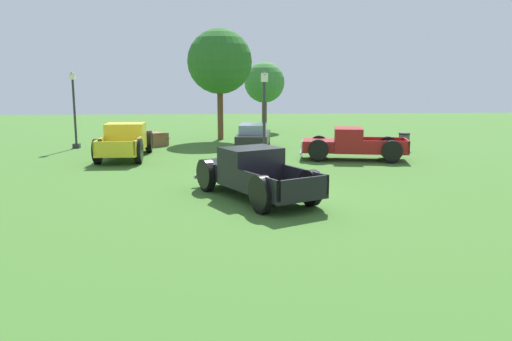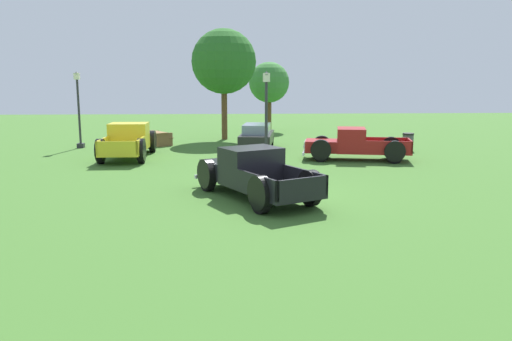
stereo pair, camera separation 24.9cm
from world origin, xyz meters
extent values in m
plane|color=#3D6B28|center=(0.00, 0.00, 0.00)|extent=(80.00, 80.00, 0.00)
cube|color=black|center=(-1.31, 1.28, 0.68)|extent=(2.13, 2.13, 0.57)
cube|color=silver|center=(-1.69, 2.00, 0.68)|extent=(1.30, 0.72, 0.48)
sphere|color=silver|center=(-2.24, 1.68, 0.71)|extent=(0.21, 0.21, 0.21)
sphere|color=silver|center=(-1.11, 2.27, 0.71)|extent=(0.21, 0.21, 0.21)
cube|color=black|center=(-0.63, -0.02, 1.00)|extent=(2.18, 2.01, 1.20)
cube|color=#8C9EA8|center=(-0.93, 0.55, 1.26)|extent=(1.36, 0.74, 0.53)
cube|color=black|center=(0.19, -1.59, 0.45)|extent=(2.57, 2.76, 0.10)
cube|color=black|center=(-0.55, -1.98, 0.79)|extent=(1.09, 1.98, 0.57)
cube|color=black|center=(0.93, -1.20, 0.79)|extent=(1.09, 1.98, 0.57)
cube|color=black|center=(0.68, -2.53, 0.79)|extent=(1.59, 0.88, 0.57)
cylinder|color=black|center=(-2.09, 0.88, 0.40)|extent=(0.57, 0.81, 0.79)
cylinder|color=#B7B7BC|center=(-2.10, 0.87, 0.40)|extent=(0.37, 0.40, 0.32)
cylinder|color=black|center=(-2.09, 0.88, 0.60)|extent=(0.72, 1.02, 1.00)
cylinder|color=black|center=(-0.53, 1.69, 0.40)|extent=(0.57, 0.81, 0.79)
cylinder|color=#B7B7BC|center=(-0.53, 1.69, 0.40)|extent=(0.37, 0.40, 0.32)
cylinder|color=black|center=(-0.53, 1.69, 0.60)|extent=(0.72, 1.02, 1.00)
cylinder|color=black|center=(-0.47, -2.23, 0.40)|extent=(0.57, 0.81, 0.79)
cylinder|color=#B7B7BC|center=(-0.48, -2.23, 0.40)|extent=(0.37, 0.40, 0.32)
cylinder|color=black|center=(-0.47, -2.23, 0.60)|extent=(0.72, 1.02, 1.00)
cylinder|color=black|center=(1.09, -1.41, 0.40)|extent=(0.57, 0.81, 0.79)
cylinder|color=#B7B7BC|center=(1.10, -1.41, 0.40)|extent=(0.37, 0.40, 0.32)
cylinder|color=black|center=(1.09, -1.41, 0.60)|extent=(0.72, 1.02, 1.00)
cube|color=silver|center=(-1.70, 2.03, 0.36)|extent=(1.74, 0.98, 0.13)
cube|color=maroon|center=(3.03, 7.65, 0.64)|extent=(1.74, 1.76, 0.54)
cube|color=silver|center=(2.29, 7.80, 0.64)|extent=(0.33, 1.33, 0.45)
sphere|color=silver|center=(2.19, 7.22, 0.67)|extent=(0.20, 0.20, 0.20)
sphere|color=silver|center=(2.43, 8.39, 0.67)|extent=(0.20, 0.20, 0.20)
cube|color=maroon|center=(4.38, 7.38, 0.94)|extent=(1.58, 1.86, 1.13)
cube|color=#8C9EA8|center=(3.79, 7.50, 1.19)|extent=(0.32, 1.40, 0.50)
cube|color=maroon|center=(6.02, 7.05, 0.42)|extent=(2.35, 2.02, 0.10)
cube|color=maroon|center=(5.86, 6.28, 0.74)|extent=(2.04, 0.49, 0.54)
cube|color=maroon|center=(6.17, 7.81, 0.74)|extent=(2.04, 0.49, 0.54)
cube|color=maroon|center=(6.99, 6.85, 0.74)|extent=(0.40, 1.63, 0.54)
cylinder|color=black|center=(2.87, 6.85, 0.37)|extent=(0.77, 0.36, 0.75)
cylinder|color=#B7B7BC|center=(2.87, 6.84, 0.37)|extent=(0.34, 0.29, 0.30)
cylinder|color=black|center=(2.87, 6.85, 0.56)|extent=(0.98, 0.46, 0.94)
cylinder|color=black|center=(3.20, 8.46, 0.37)|extent=(0.77, 0.36, 0.75)
cylinder|color=#B7B7BC|center=(3.20, 8.47, 0.37)|extent=(0.34, 0.29, 0.30)
cylinder|color=black|center=(3.20, 8.46, 0.56)|extent=(0.98, 0.46, 0.94)
cylinder|color=black|center=(6.09, 6.19, 0.37)|extent=(0.77, 0.36, 0.75)
cylinder|color=#B7B7BC|center=(6.09, 6.18, 0.37)|extent=(0.34, 0.29, 0.30)
cylinder|color=black|center=(6.09, 6.19, 0.56)|extent=(0.98, 0.46, 0.94)
cylinder|color=black|center=(6.42, 7.81, 0.37)|extent=(0.77, 0.36, 0.75)
cylinder|color=#B7B7BC|center=(6.42, 7.82, 0.37)|extent=(0.34, 0.29, 0.30)
cylinder|color=black|center=(6.42, 7.81, 0.56)|extent=(0.98, 0.46, 0.94)
cube|color=silver|center=(2.25, 7.81, 0.34)|extent=(0.45, 1.78, 0.12)
cube|color=yellow|center=(-6.20, 10.47, 0.71)|extent=(1.64, 1.62, 0.59)
cube|color=silver|center=(-6.20, 11.30, 0.71)|extent=(1.47, 0.07, 0.50)
sphere|color=silver|center=(-6.86, 11.28, 0.74)|extent=(0.22, 0.22, 0.22)
sphere|color=silver|center=(-5.55, 11.29, 0.74)|extent=(0.22, 0.22, 0.22)
cube|color=yellow|center=(-6.19, 8.97, 1.03)|extent=(1.81, 1.41, 1.24)
cube|color=#8C9EA8|center=(-6.19, 9.62, 1.30)|extent=(1.56, 0.05, 0.55)
cube|color=yellow|center=(-6.18, 7.14, 0.46)|extent=(1.81, 2.27, 0.11)
cube|color=yellow|center=(-7.04, 7.13, 0.81)|extent=(0.10, 2.26, 0.59)
cube|color=yellow|center=(-5.33, 7.14, 0.81)|extent=(0.10, 2.26, 0.59)
cube|color=yellow|center=(-6.18, 6.05, 0.81)|extent=(1.80, 0.09, 0.59)
cylinder|color=black|center=(-7.10, 10.47, 0.41)|extent=(0.24, 0.82, 0.82)
cylinder|color=#B7B7BC|center=(-7.11, 10.47, 0.41)|extent=(0.26, 0.33, 0.33)
cylinder|color=black|center=(-7.10, 10.47, 0.62)|extent=(0.31, 1.04, 1.03)
cylinder|color=black|center=(-5.29, 10.48, 0.41)|extent=(0.24, 0.82, 0.82)
cylinder|color=#B7B7BC|center=(-5.28, 10.48, 0.41)|extent=(0.26, 0.33, 0.33)
cylinder|color=black|center=(-5.29, 10.48, 0.62)|extent=(0.31, 1.04, 1.03)
cylinder|color=black|center=(-7.09, 6.86, 0.41)|extent=(0.24, 0.82, 0.82)
cylinder|color=#B7B7BC|center=(-7.10, 6.86, 0.41)|extent=(0.26, 0.33, 0.33)
cylinder|color=black|center=(-7.09, 6.86, 0.62)|extent=(0.31, 1.04, 1.03)
cylinder|color=black|center=(-5.28, 6.87, 0.41)|extent=(0.24, 0.82, 0.82)
cylinder|color=#B7B7BC|center=(-5.27, 6.87, 0.41)|extent=(0.26, 0.33, 0.33)
cylinder|color=black|center=(-5.28, 6.87, 0.62)|extent=(0.31, 1.04, 1.03)
cube|color=silver|center=(-6.20, 11.35, 0.37)|extent=(1.97, 0.12, 0.13)
cube|color=black|center=(0.20, 11.68, 0.57)|extent=(2.20, 4.23, 0.55)
cube|color=#7F939E|center=(0.18, 11.54, 1.10)|extent=(1.69, 2.43, 0.50)
cylinder|color=black|center=(-0.33, 13.14, 0.29)|extent=(0.26, 0.61, 0.59)
cylinder|color=black|center=(1.12, 12.93, 0.29)|extent=(0.26, 0.61, 0.59)
cylinder|color=black|center=(-0.72, 10.42, 0.29)|extent=(0.26, 0.61, 0.59)
cylinder|color=black|center=(0.74, 10.21, 0.29)|extent=(0.26, 0.61, 0.59)
cube|color=#2D2D33|center=(-9.52, 12.47, 0.12)|extent=(0.36, 0.36, 0.25)
cylinder|color=#2D2D33|center=(-9.52, 12.47, 1.99)|extent=(0.12, 0.12, 3.47)
cube|color=#F2EACC|center=(-9.52, 12.47, 3.90)|extent=(0.28, 0.28, 0.36)
cone|color=#2D2D33|center=(-9.52, 12.47, 4.08)|extent=(0.32, 0.32, 0.14)
cube|color=#2D2D33|center=(0.22, 5.07, 0.12)|extent=(0.36, 0.36, 0.25)
cylinder|color=#2D2D33|center=(0.22, 5.07, 1.94)|extent=(0.12, 0.12, 3.39)
cube|color=#F2EACC|center=(0.22, 5.07, 3.82)|extent=(0.28, 0.28, 0.36)
cone|color=#2D2D33|center=(0.22, 5.07, 4.00)|extent=(0.32, 0.32, 0.14)
cube|color=olive|center=(-5.59, 13.35, 0.75)|extent=(1.70, 1.93, 0.06)
cube|color=olive|center=(-6.07, 13.00, 0.45)|extent=(1.28, 1.62, 0.05)
cube|color=olive|center=(-5.10, 13.70, 0.45)|extent=(1.28, 1.62, 0.05)
cube|color=olive|center=(-6.06, 14.00, 0.38)|extent=(1.18, 0.89, 0.75)
cube|color=olive|center=(-5.12, 12.70, 0.38)|extent=(1.18, 0.89, 0.75)
cylinder|color=#4C4C51|center=(8.11, 10.25, 0.42)|extent=(0.56, 0.56, 0.85)
cylinder|color=black|center=(8.11, 10.25, 0.90)|extent=(0.59, 0.59, 0.10)
cylinder|color=brown|center=(-1.59, 16.12, 1.66)|extent=(0.36, 0.36, 3.32)
sphere|color=#286623|center=(-1.59, 16.12, 4.82)|extent=(3.98, 3.98, 3.98)
cylinder|color=brown|center=(1.62, 21.45, 1.21)|extent=(0.36, 0.36, 2.41)
sphere|color=#3D7F38|center=(1.62, 21.45, 3.51)|extent=(2.92, 2.92, 2.92)
camera|label=1|loc=(-1.60, -16.42, 3.77)|focal=36.35mm
camera|label=2|loc=(-1.35, -16.44, 3.77)|focal=36.35mm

